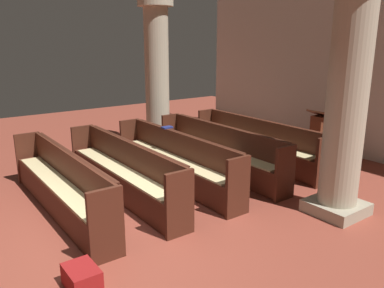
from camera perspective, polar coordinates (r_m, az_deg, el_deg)
name	(u,v)px	position (r m, az deg, el deg)	size (l,w,h in m)	color
ground_plane	(110,234)	(5.51, -11.97, -12.81)	(19.20, 19.20, 0.00)	brown
back_wall	(372,54)	(9.18, 24.92, 11.85)	(10.00, 0.16, 4.50)	beige
pew_row_0	(256,141)	(8.29, 9.40, 0.47)	(3.43, 0.47, 0.91)	#4C2316
pew_row_1	(219,149)	(7.61, 3.93, -0.68)	(3.43, 0.46, 0.91)	#4C2316
pew_row_2	(175,158)	(7.01, -2.54, -2.04)	(3.43, 0.47, 0.91)	#4C2316
pew_row_3	(123,169)	(6.52, -10.12, -3.58)	(3.43, 0.46, 0.91)	#4C2316
pew_row_4	(60,182)	(6.17, -18.76, -5.27)	(3.43, 0.46, 0.91)	#4C2316
pillar_aisle_side	(348,90)	(5.90, 21.89, 7.34)	(0.82, 0.82, 3.58)	#9F967E
pillar_far_side	(157,70)	(9.40, -5.18, 10.81)	(0.82, 0.82, 3.58)	#9F967E
lectern	(318,138)	(8.96, 17.99, 0.80)	(0.48, 0.45, 1.08)	#562B1A
hymn_book	(167,127)	(7.44, -3.68, 2.45)	(0.14, 0.20, 0.03)	navy
kneeler_box_red	(82,278)	(4.49, -15.85, -18.32)	(0.43, 0.31, 0.24)	maroon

